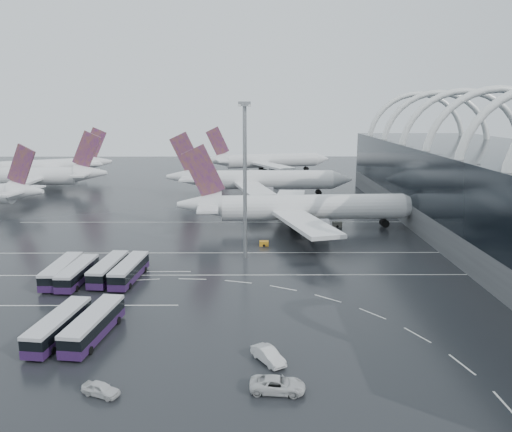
{
  "coord_description": "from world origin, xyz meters",
  "views": [
    {
      "loc": [
        1.68,
        -88.73,
        30.59
      ],
      "look_at": [
        2.32,
        16.21,
        7.0
      ],
      "focal_mm": 35.0,
      "sensor_mm": 36.0,
      "label": 1
    }
  ],
  "objects_px": {
    "van_curve_a": "(278,385)",
    "van_curve_c": "(268,355)",
    "bus_row_far_c": "(94,325)",
    "airliner_main": "(300,208)",
    "gse_cart_belly_c": "(264,243)",
    "jet_remote_far": "(53,167)",
    "floodlight_mast": "(245,162)",
    "jet_remote_mid": "(40,176)",
    "gse_cart_belly_e": "(311,232)",
    "bus_row_near_a": "(62,271)",
    "bus_row_near_d": "(129,270)",
    "bus_row_near_c": "(108,269)",
    "gse_cart_belly_b": "(337,224)",
    "van_curve_b": "(101,389)",
    "airliner_gate_b": "(256,180)",
    "airliner_gate_c": "(266,161)",
    "bus_row_near_b": "(78,273)",
    "bus_row_far_b": "(59,326)"
  },
  "relations": [
    {
      "from": "airliner_main",
      "to": "bus_row_near_b",
      "type": "height_order",
      "value": "airliner_main"
    },
    {
      "from": "bus_row_far_c",
      "to": "van_curve_a",
      "type": "distance_m",
      "value": 27.27
    },
    {
      "from": "airliner_gate_b",
      "to": "bus_row_far_b",
      "type": "distance_m",
      "value": 108.63
    },
    {
      "from": "airliner_gate_b",
      "to": "van_curve_c",
      "type": "bearing_deg",
      "value": -90.24
    },
    {
      "from": "bus_row_near_b",
      "to": "floodlight_mast",
      "type": "bearing_deg",
      "value": -60.75
    },
    {
      "from": "bus_row_near_c",
      "to": "gse_cart_belly_c",
      "type": "bearing_deg",
      "value": -48.72
    },
    {
      "from": "bus_row_near_d",
      "to": "gse_cart_belly_b",
      "type": "distance_m",
      "value": 58.54
    },
    {
      "from": "gse_cart_belly_e",
      "to": "bus_row_far_c",
      "type": "bearing_deg",
      "value": -123.17
    },
    {
      "from": "airliner_main",
      "to": "van_curve_a",
      "type": "distance_m",
      "value": 73.21
    },
    {
      "from": "bus_row_near_c",
      "to": "van_curve_c",
      "type": "bearing_deg",
      "value": -132.51
    },
    {
      "from": "bus_row_near_a",
      "to": "bus_row_far_b",
      "type": "distance_m",
      "value": 23.64
    },
    {
      "from": "airliner_main",
      "to": "bus_row_near_b",
      "type": "relative_size",
      "value": 4.77
    },
    {
      "from": "airliner_gate_b",
      "to": "bus_row_near_c",
      "type": "distance_m",
      "value": 86.24
    },
    {
      "from": "jet_remote_mid",
      "to": "bus_row_near_d",
      "type": "height_order",
      "value": "jet_remote_mid"
    },
    {
      "from": "van_curve_a",
      "to": "van_curve_c",
      "type": "relative_size",
      "value": 1.14
    },
    {
      "from": "van_curve_a",
      "to": "jet_remote_mid",
      "type": "bearing_deg",
      "value": 37.19
    },
    {
      "from": "gse_cart_belly_c",
      "to": "gse_cart_belly_b",
      "type": "bearing_deg",
      "value": 42.38
    },
    {
      "from": "airliner_main",
      "to": "jet_remote_far",
      "type": "bearing_deg",
      "value": 135.2
    },
    {
      "from": "bus_row_near_b",
      "to": "bus_row_near_c",
      "type": "height_order",
      "value": "bus_row_near_c"
    },
    {
      "from": "bus_row_near_d",
      "to": "gse_cart_belly_b",
      "type": "bearing_deg",
      "value": -42.84
    },
    {
      "from": "airliner_main",
      "to": "van_curve_b",
      "type": "xyz_separation_m",
      "value": [
        -28.14,
        -73.05,
        -4.62
      ]
    },
    {
      "from": "bus_row_far_b",
      "to": "jet_remote_far",
      "type": "bearing_deg",
      "value": 28.82
    },
    {
      "from": "van_curve_b",
      "to": "airliner_gate_b",
      "type": "bearing_deg",
      "value": 13.62
    },
    {
      "from": "floodlight_mast",
      "to": "gse_cart_belly_b",
      "type": "distance_m",
      "value": 39.59
    },
    {
      "from": "bus_row_near_a",
      "to": "gse_cart_belly_c",
      "type": "height_order",
      "value": "bus_row_near_a"
    },
    {
      "from": "airliner_main",
      "to": "jet_remote_mid",
      "type": "xyz_separation_m",
      "value": [
        -87.5,
        54.91,
        0.25
      ]
    },
    {
      "from": "airliner_gate_c",
      "to": "jet_remote_mid",
      "type": "height_order",
      "value": "jet_remote_mid"
    },
    {
      "from": "bus_row_far_c",
      "to": "gse_cart_belly_b",
      "type": "distance_m",
      "value": 75.05
    },
    {
      "from": "van_curve_a",
      "to": "van_curve_c",
      "type": "height_order",
      "value": "van_curve_c"
    },
    {
      "from": "airliner_main",
      "to": "van_curve_c",
      "type": "distance_m",
      "value": 66.95
    },
    {
      "from": "bus_row_far_b",
      "to": "airliner_gate_c",
      "type": "bearing_deg",
      "value": -3.52
    },
    {
      "from": "airliner_main",
      "to": "gse_cart_belly_c",
      "type": "bearing_deg",
      "value": -124.95
    },
    {
      "from": "airliner_gate_c",
      "to": "jet_remote_far",
      "type": "height_order",
      "value": "jet_remote_far"
    },
    {
      "from": "van_curve_a",
      "to": "bus_row_far_c",
      "type": "bearing_deg",
      "value": 67.04
    },
    {
      "from": "van_curve_b",
      "to": "floodlight_mast",
      "type": "xyz_separation_m",
      "value": [
        14.79,
        49.2,
        18.82
      ]
    },
    {
      "from": "van_curve_b",
      "to": "gse_cart_belly_e",
      "type": "height_order",
      "value": "van_curve_b"
    },
    {
      "from": "van_curve_b",
      "to": "van_curve_c",
      "type": "distance_m",
      "value": 19.51
    },
    {
      "from": "airliner_gate_c",
      "to": "gse_cart_belly_c",
      "type": "xyz_separation_m",
      "value": [
        -3.31,
        -120.4,
        -4.73
      ]
    },
    {
      "from": "airliner_main",
      "to": "floodlight_mast",
      "type": "distance_m",
      "value": 30.8
    },
    {
      "from": "jet_remote_far",
      "to": "bus_row_near_d",
      "type": "bearing_deg",
      "value": 91.8
    },
    {
      "from": "floodlight_mast",
      "to": "jet_remote_mid",
      "type": "bearing_deg",
      "value": 133.27
    },
    {
      "from": "bus_row_far_b",
      "to": "gse_cart_belly_e",
      "type": "xyz_separation_m",
      "value": [
        39.95,
        54.26,
        -1.3
      ]
    },
    {
      "from": "bus_row_near_b",
      "to": "floodlight_mast",
      "type": "distance_m",
      "value": 37.03
    },
    {
      "from": "bus_row_near_d",
      "to": "jet_remote_mid",
      "type": "bearing_deg",
      "value": 35.38
    },
    {
      "from": "jet_remote_mid",
      "to": "gse_cart_belly_c",
      "type": "bearing_deg",
      "value": 137.26
    },
    {
      "from": "bus_row_near_d",
      "to": "van_curve_c",
      "type": "relative_size",
      "value": 2.61
    },
    {
      "from": "airliner_gate_c",
      "to": "bus_row_near_c",
      "type": "relative_size",
      "value": 4.29
    },
    {
      "from": "bus_row_near_d",
      "to": "jet_remote_far",
      "type": "bearing_deg",
      "value": 31.67
    },
    {
      "from": "jet_remote_mid",
      "to": "gse_cart_belly_e",
      "type": "xyz_separation_m",
      "value": [
        89.8,
        -60.32,
        -5.07
      ]
    },
    {
      "from": "bus_row_near_b",
      "to": "van_curve_b",
      "type": "relative_size",
      "value": 3.09
    }
  ]
}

